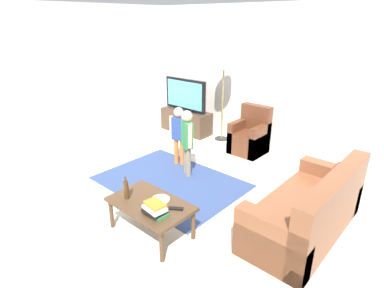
# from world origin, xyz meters

# --- Properties ---
(ground) EXTENTS (7.80, 7.80, 0.00)m
(ground) POSITION_xyz_m (0.00, 0.00, 0.00)
(ground) COLOR beige
(wall_back) EXTENTS (6.00, 0.12, 2.70)m
(wall_back) POSITION_xyz_m (0.00, 3.00, 1.35)
(wall_back) COLOR silver
(wall_back) RESTS_ON ground
(wall_left) EXTENTS (0.12, 6.00, 2.70)m
(wall_left) POSITION_xyz_m (-3.00, 0.00, 1.35)
(wall_left) COLOR silver
(wall_left) RESTS_ON ground
(area_rug) EXTENTS (2.20, 1.60, 0.01)m
(area_rug) POSITION_xyz_m (-0.26, 0.38, 0.00)
(area_rug) COLOR #33477A
(area_rug) RESTS_ON ground
(tv_stand) EXTENTS (1.20, 0.44, 0.50)m
(tv_stand) POSITION_xyz_m (-1.69, 2.30, 0.24)
(tv_stand) COLOR #4C3828
(tv_stand) RESTS_ON ground
(tv) EXTENTS (1.10, 0.28, 0.71)m
(tv) POSITION_xyz_m (-1.69, 2.28, 0.85)
(tv) COLOR black
(tv) RESTS_ON tv_stand
(couch) EXTENTS (0.80, 1.80, 0.86)m
(couch) POSITION_xyz_m (1.90, 0.57, 0.29)
(couch) COLOR brown
(couch) RESTS_ON ground
(armchair) EXTENTS (0.60, 0.60, 0.90)m
(armchair) POSITION_xyz_m (0.02, 2.26, 0.30)
(armchair) COLOR brown
(armchair) RESTS_ON ground
(floor_lamp) EXTENTS (0.36, 0.36, 1.78)m
(floor_lamp) POSITION_xyz_m (-0.80, 2.45, 1.54)
(floor_lamp) COLOR #262626
(floor_lamp) RESTS_ON ground
(child_near_tv) EXTENTS (0.33, 0.19, 1.04)m
(child_near_tv) POSITION_xyz_m (-0.62, 0.96, 0.62)
(child_near_tv) COLOR orange
(child_near_tv) RESTS_ON ground
(child_center) EXTENTS (0.33, 0.23, 1.10)m
(child_center) POSITION_xyz_m (-0.23, 0.74, 0.66)
(child_center) COLOR gray
(child_center) RESTS_ON ground
(coffee_table) EXTENTS (1.00, 0.60, 0.42)m
(coffee_table) POSITION_xyz_m (0.48, -0.67, 0.37)
(coffee_table) COLOR #513823
(coffee_table) RESTS_ON ground
(book_stack) EXTENTS (0.29, 0.22, 0.13)m
(book_stack) POSITION_xyz_m (0.70, -0.79, 0.49)
(book_stack) COLOR #388C4C
(book_stack) RESTS_ON coffee_table
(bottle) EXTENTS (0.06, 0.06, 0.28)m
(bottle) POSITION_xyz_m (0.20, -0.79, 0.54)
(bottle) COLOR #4C3319
(bottle) RESTS_ON coffee_table
(tv_remote) EXTENTS (0.17, 0.14, 0.02)m
(tv_remote) POSITION_xyz_m (0.80, -0.57, 0.43)
(tv_remote) COLOR black
(tv_remote) RESTS_ON coffee_table
(plate) EXTENTS (0.22, 0.22, 0.02)m
(plate) POSITION_xyz_m (0.53, -0.55, 0.43)
(plate) COLOR white
(plate) RESTS_ON coffee_table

